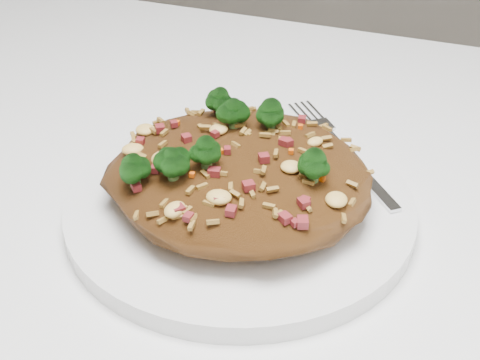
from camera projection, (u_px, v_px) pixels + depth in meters
name	position (u px, v px, depth m)	size (l,w,h in m)	color
dining_table	(128.00, 314.00, 0.51)	(1.20, 0.80, 0.75)	white
plate	(240.00, 206.00, 0.46)	(0.24, 0.24, 0.01)	white
fried_rice	(239.00, 165.00, 0.44)	(0.18, 0.17, 0.06)	brown
fork	(346.00, 155.00, 0.50)	(0.12, 0.13, 0.00)	silver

